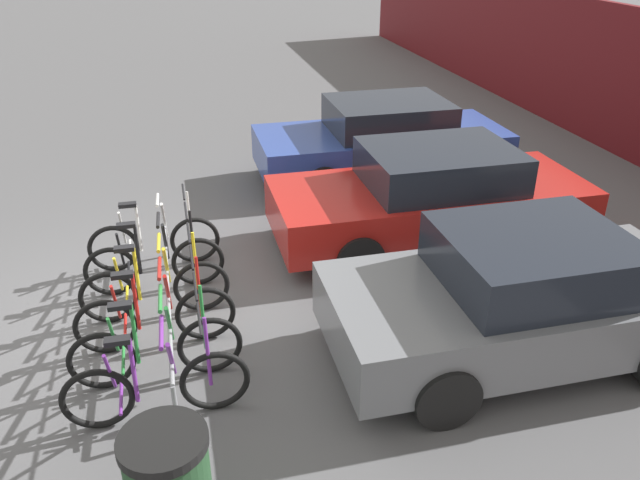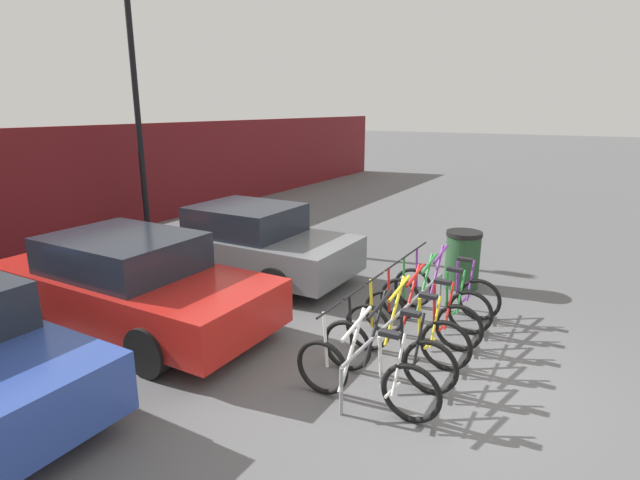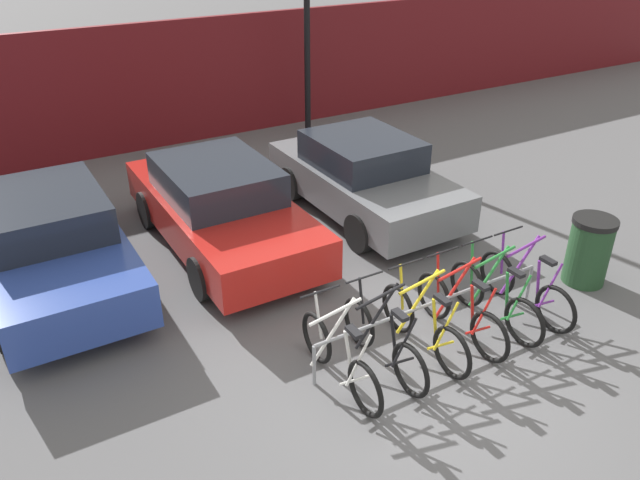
{
  "view_description": "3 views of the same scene",
  "coord_description": "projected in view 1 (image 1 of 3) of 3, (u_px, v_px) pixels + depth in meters",
  "views": [
    {
      "loc": [
        6.75,
        0.92,
        4.17
      ],
      "look_at": [
        0.17,
        2.52,
        0.68
      ],
      "focal_mm": 35.0,
      "sensor_mm": 36.0,
      "label": 1
    },
    {
      "loc": [
        -5.26,
        -1.46,
        3.16
      ],
      "look_at": [
        0.99,
        2.17,
        1.23
      ],
      "focal_mm": 28.0,
      "sensor_mm": 36.0,
      "label": 2
    },
    {
      "loc": [
        -3.9,
        -4.19,
        4.96
      ],
      "look_at": [
        -0.29,
        1.98,
        1.07
      ],
      "focal_mm": 35.0,
      "sensor_mm": 36.0,
      "label": 3
    }
  ],
  "objects": [
    {
      "name": "bicycle_green",
      "position": [
        156.0,
        349.0,
        6.17
      ],
      "size": [
        0.68,
        1.71,
        1.05
      ],
      "rotation": [
        0.0,
        0.0,
        0.03
      ],
      "color": "black",
      "rests_on": "ground"
    },
    {
      "name": "bicycle_yellow",
      "position": [
        155.0,
        288.0,
        7.19
      ],
      "size": [
        0.68,
        1.71,
        1.05
      ],
      "rotation": [
        0.0,
        0.0,
        -0.03
      ],
      "color": "black",
      "rests_on": "ground"
    },
    {
      "name": "car_grey",
      "position": [
        520.0,
        296.0,
        6.46
      ],
      "size": [
        1.91,
        3.96,
        1.4
      ],
      "color": "slate",
      "rests_on": "ground"
    },
    {
      "name": "car_blue",
      "position": [
        382.0,
        140.0,
        11.01
      ],
      "size": [
        1.91,
        4.35,
        1.4
      ],
      "color": "#2D479E",
      "rests_on": "ground"
    },
    {
      "name": "bicycle_purple",
      "position": [
        157.0,
        386.0,
        5.69
      ],
      "size": [
        0.68,
        1.71,
        1.05
      ],
      "rotation": [
        0.0,
        0.0,
        -0.02
      ],
      "color": "black",
      "rests_on": "ground"
    },
    {
      "name": "bicycle_black",
      "position": [
        155.0,
        263.0,
        7.72
      ],
      "size": [
        0.68,
        1.71,
        1.05
      ],
      "rotation": [
        0.0,
        0.0,
        -0.06
      ],
      "color": "black",
      "rests_on": "ground"
    },
    {
      "name": "bike_rack",
      "position": [
        168.0,
        290.0,
        6.95
      ],
      "size": [
        3.51,
        0.04,
        0.57
      ],
      "color": "gray",
      "rests_on": "ground"
    },
    {
      "name": "ground_plane",
      "position": [
        114.0,
        306.0,
        7.54
      ],
      "size": [
        120.0,
        120.0,
        0.0
      ],
      "primitive_type": "plane",
      "color": "#59595B"
    },
    {
      "name": "bicycle_red",
      "position": [
        156.0,
        316.0,
        6.68
      ],
      "size": [
        0.68,
        1.71,
        1.05
      ],
      "rotation": [
        0.0,
        0.0,
        0.07
      ],
      "color": "black",
      "rests_on": "ground"
    },
    {
      "name": "car_red",
      "position": [
        431.0,
        196.0,
        8.79
      ],
      "size": [
        1.91,
        4.42,
        1.4
      ],
      "color": "red",
      "rests_on": "ground"
    },
    {
      "name": "bicycle_white",
      "position": [
        155.0,
        241.0,
        8.24
      ],
      "size": [
        0.68,
        1.71,
        1.05
      ],
      "rotation": [
        0.0,
        0.0,
        0.04
      ],
      "color": "black",
      "rests_on": "ground"
    }
  ]
}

